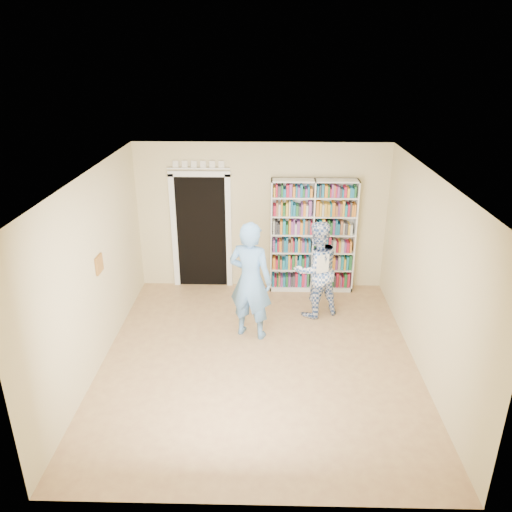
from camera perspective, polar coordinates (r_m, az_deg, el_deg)
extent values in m
plane|color=#9B6D4B|center=(7.39, 0.33, -11.74)|extent=(5.00, 5.00, 0.00)
plane|color=white|center=(6.28, 0.38, 9.07)|extent=(5.00, 5.00, 0.00)
plane|color=beige|center=(9.05, 0.64, 4.45)|extent=(4.50, 0.00, 4.50)
plane|color=beige|center=(7.12, -18.07, -1.91)|extent=(0.00, 5.00, 5.00)
plane|color=beige|center=(7.05, 18.97, -2.26)|extent=(0.00, 5.00, 5.00)
cube|color=white|center=(9.04, 6.49, 2.22)|extent=(1.52, 0.28, 2.09)
cube|color=white|center=(9.04, 6.49, 2.22)|extent=(0.02, 0.28, 2.09)
cube|color=black|center=(9.21, -6.23, 2.67)|extent=(0.90, 0.03, 2.10)
cube|color=white|center=(9.28, -9.31, 2.65)|extent=(0.10, 0.06, 2.20)
cube|color=white|center=(9.15, -3.13, 2.63)|extent=(0.10, 0.06, 2.20)
cube|color=white|center=(8.89, -6.54, 9.32)|extent=(1.10, 0.06, 0.10)
cube|color=white|center=(8.86, -6.58, 9.94)|extent=(1.10, 0.08, 0.02)
cube|color=brown|center=(7.27, -17.48, -0.90)|extent=(0.03, 0.25, 0.25)
imported|color=#5A8DC9|center=(7.53, -0.64, -2.84)|extent=(0.79, 0.66, 1.87)
imported|color=#305194|center=(8.23, 6.89, -1.54)|extent=(0.99, 0.90, 1.65)
cube|color=white|center=(7.93, 7.64, -0.90)|extent=(0.20, 0.10, 0.31)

